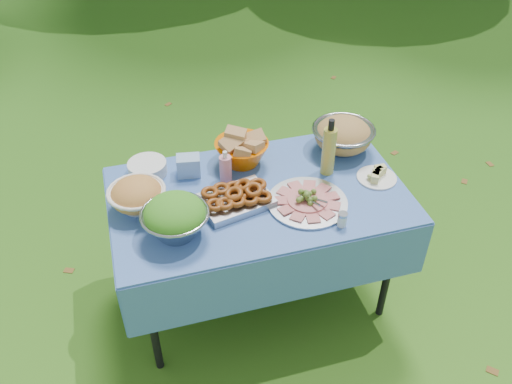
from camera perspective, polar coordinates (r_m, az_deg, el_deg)
The scene contains 14 objects.
ground at distance 3.23m, azimuth 0.23°, elevation -10.65°, with size 80.00×80.00×0.00m, color #0C3A0A.
picnic_table at distance 2.94m, azimuth 0.25°, elevation -5.87°, with size 1.46×0.86×0.76m, color #74A9DF.
salad_bowl at distance 2.43m, azimuth -8.51°, elevation -2.64°, with size 0.30×0.30×0.20m, color #989DA1, non-canonical shape.
pasta_bowl_white at distance 2.62m, azimuth -12.44°, elevation -0.29°, with size 0.27×0.27×0.15m, color white, non-canonical shape.
plate_stack at distance 2.86m, azimuth -11.36°, elevation 2.52°, with size 0.20×0.20×0.07m, color white.
wipes_box at distance 2.80m, azimuth -7.11°, elevation 2.77°, with size 0.12×0.09×0.11m, color #8FB4E0.
sanitizer_bottle at distance 2.72m, azimuth -3.23°, elevation 2.74°, with size 0.06×0.06×0.18m, color pink.
bread_bowl at distance 2.84m, azimuth -1.52°, elevation 4.71°, with size 0.29×0.29×0.19m, color #E56300, non-canonical shape.
pasta_bowl_steel at distance 2.99m, azimuth 9.17°, elevation 5.98°, with size 0.34×0.34×0.18m, color #989DA1, non-canonical shape.
fried_tray at distance 2.60m, azimuth -2.16°, elevation -0.59°, with size 0.34×0.24×0.08m, color #B2B1B6.
charcuterie_platter at distance 2.61m, azimuth 5.47°, elevation -0.46°, with size 0.39×0.39×0.09m, color #B6B8BD.
oil_bottle at distance 2.76m, azimuth 7.71°, elevation 4.73°, with size 0.07×0.07×0.32m, color gold.
cheese_plate at distance 2.84m, azimuth 12.65°, elevation 1.86°, with size 0.20×0.20×0.06m, color white.
shaker at distance 2.52m, azimuth 9.07°, elevation -2.87°, with size 0.05×0.05×0.07m, color silver.
Camera 1 is at (-0.58, -2.00, 2.47)m, focal length 38.00 mm.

